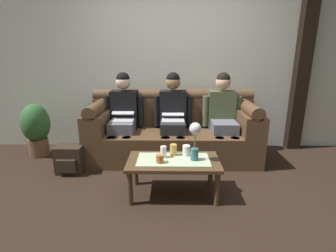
{
  "coord_description": "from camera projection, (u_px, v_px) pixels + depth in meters",
  "views": [
    {
      "loc": [
        -0.03,
        -2.36,
        1.47
      ],
      "look_at": [
        -0.07,
        0.83,
        0.56
      ],
      "focal_mm": 27.23,
      "sensor_mm": 36.0,
      "label": 1
    }
  ],
  "objects": [
    {
      "name": "person_middle",
      "position": [
        173.0,
        113.0,
        3.61
      ],
      "size": [
        0.56,
        0.67,
        1.22
      ],
      "color": "#232326",
      "rests_on": "ground_plane"
    },
    {
      "name": "person_right",
      "position": [
        223.0,
        113.0,
        3.6
      ],
      "size": [
        0.56,
        0.67,
        1.22
      ],
      "color": "#595B66",
      "rests_on": "ground_plane"
    },
    {
      "name": "coffee_table",
      "position": [
        173.0,
        165.0,
        2.68
      ],
      "size": [
        0.96,
        0.51,
        0.41
      ],
      "color": "#47331E",
      "rests_on": "ground_plane"
    },
    {
      "name": "cup_near_left",
      "position": [
        160.0,
        159.0,
        2.57
      ],
      "size": [
        0.08,
        0.08,
        0.08
      ],
      "primitive_type": "cylinder",
      "color": "#B26633",
      "rests_on": "coffee_table"
    },
    {
      "name": "backpack_left",
      "position": [
        70.0,
        159.0,
        3.24
      ],
      "size": [
        0.34,
        0.28,
        0.36
      ],
      "color": "#2D2319",
      "rests_on": "ground_plane"
    },
    {
      "name": "potted_plant",
      "position": [
        36.0,
        128.0,
        3.71
      ],
      "size": [
        0.4,
        0.4,
        0.78
      ],
      "color": "brown",
      "rests_on": "ground_plane"
    },
    {
      "name": "flower_vase",
      "position": [
        195.0,
        137.0,
        2.58
      ],
      "size": [
        0.12,
        0.12,
        0.4
      ],
      "color": "#336672",
      "rests_on": "coffee_table"
    },
    {
      "name": "ground_plane",
      "position": [
        173.0,
        199.0,
        2.67
      ],
      "size": [
        14.0,
        14.0,
        0.0
      ],
      "primitive_type": "plane",
      "color": "black"
    },
    {
      "name": "couch",
      "position": [
        173.0,
        132.0,
        3.7
      ],
      "size": [
        2.37,
        0.88,
        0.96
      ],
      "color": "#513823",
      "rests_on": "ground_plane"
    },
    {
      "name": "back_wall_patterned",
      "position": [
        173.0,
        55.0,
        3.91
      ],
      "size": [
        6.0,
        0.12,
        2.9
      ],
      "primitive_type": "cube",
      "color": "silver",
      "rests_on": "ground_plane"
    },
    {
      "name": "cup_far_center",
      "position": [
        186.0,
        150.0,
        2.74
      ],
      "size": [
        0.08,
        0.08,
        0.11
      ],
      "primitive_type": "cylinder",
      "color": "white",
      "rests_on": "coffee_table"
    },
    {
      "name": "cup_near_right",
      "position": [
        163.0,
        152.0,
        2.69
      ],
      "size": [
        0.06,
        0.06,
        0.12
      ],
      "primitive_type": "cylinder",
      "color": "white",
      "rests_on": "coffee_table"
    },
    {
      "name": "person_left",
      "position": [
        123.0,
        113.0,
        3.62
      ],
      "size": [
        0.56,
        0.67,
        1.22
      ],
      "color": "#595B66",
      "rests_on": "ground_plane"
    },
    {
      "name": "cup_far_left",
      "position": [
        174.0,
        150.0,
        2.75
      ],
      "size": [
        0.07,
        0.07,
        0.12
      ],
      "primitive_type": "cylinder",
      "color": "gold",
      "rests_on": "coffee_table"
    },
    {
      "name": "timber_pillar",
      "position": [
        303.0,
        55.0,
        3.77
      ],
      "size": [
        0.2,
        0.2,
        2.9
      ],
      "primitive_type": "cube",
      "color": "black",
      "rests_on": "ground_plane"
    }
  ]
}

